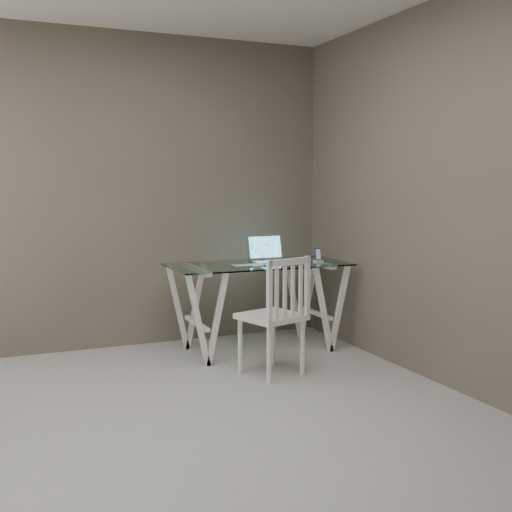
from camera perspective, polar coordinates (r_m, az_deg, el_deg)
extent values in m
plane|color=#AAA9A3|center=(3.70, -6.66, -16.21)|extent=(4.50, 4.50, 0.00)
cube|color=#60574C|center=(5.61, -13.40, 5.58)|extent=(4.00, 0.02, 2.70)
cube|color=#60574C|center=(1.40, 19.67, 3.04)|extent=(4.00, 0.02, 2.70)
cube|color=#60574C|center=(4.41, 18.99, 5.19)|extent=(0.02, 4.50, 2.70)
cube|color=silver|center=(5.41, 0.22, -0.75)|extent=(1.50, 0.70, 0.01)
cube|color=white|center=(5.28, -5.30, -5.11)|extent=(0.24, 0.62, 0.72)
cube|color=white|center=(5.71, 5.31, -4.24)|extent=(0.24, 0.62, 0.72)
cube|color=white|center=(4.78, 1.37, -5.41)|extent=(0.51, 0.51, 0.04)
cylinder|color=white|center=(4.61, 1.17, -8.79)|extent=(0.03, 0.03, 0.42)
cylinder|color=white|center=(4.82, 4.16, -8.10)|extent=(0.03, 0.03, 0.42)
cylinder|color=white|center=(4.85, -1.42, -8.00)|extent=(0.03, 0.03, 0.42)
cylinder|color=white|center=(5.06, 1.53, -7.39)|extent=(0.03, 0.03, 0.42)
cube|color=white|center=(4.60, 2.93, -3.00)|extent=(0.40, 0.15, 0.46)
cube|color=#B4B4B9|center=(5.48, 1.39, -0.52)|extent=(0.33, 0.23, 0.01)
cube|color=#19D899|center=(5.60, 0.80, 0.80)|extent=(0.33, 0.06, 0.22)
cube|color=silver|center=(5.27, -0.64, -0.83)|extent=(0.29, 0.12, 0.01)
ellipsoid|color=white|center=(5.17, 0.18, -0.85)|extent=(0.10, 0.06, 0.03)
cube|color=white|center=(5.57, 5.57, -0.44)|extent=(0.06, 0.06, 0.01)
cube|color=black|center=(5.57, 5.53, 0.16)|extent=(0.05, 0.03, 0.10)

